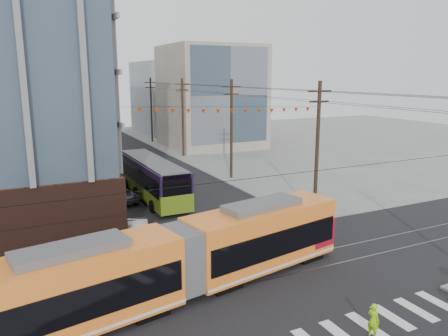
# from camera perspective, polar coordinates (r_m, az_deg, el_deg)

# --- Properties ---
(ground) EXTENTS (160.00, 160.00, 0.00)m
(ground) POSITION_cam_1_polar(r_m,az_deg,el_deg) (24.03, 11.59, -16.58)
(ground) COLOR slate
(bg_bldg_ne_near) EXTENTS (14.00, 14.00, 16.00)m
(bg_bldg_ne_near) POSITION_cam_1_polar(r_m,az_deg,el_deg) (70.89, -1.75, 9.28)
(bg_bldg_ne_near) COLOR gray
(bg_bldg_ne_near) RESTS_ON ground
(bg_bldg_nw_far) EXTENTS (16.00, 18.00, 20.00)m
(bg_bldg_nw_far) POSITION_cam_1_polar(r_m,az_deg,el_deg) (88.51, -27.03, 9.84)
(bg_bldg_nw_far) COLOR gray
(bg_bldg_nw_far) RESTS_ON ground
(bg_bldg_ne_far) EXTENTS (16.00, 16.00, 14.00)m
(bg_bldg_ne_far) POSITION_cam_1_polar(r_m,az_deg,el_deg) (90.19, -5.89, 9.17)
(bg_bldg_ne_far) COLOR #8C99A5
(bg_bldg_ne_far) RESTS_ON ground
(utility_pole_far) EXTENTS (0.30, 0.30, 11.00)m
(utility_pole_far) POSITION_cam_1_polar(r_m,az_deg,el_deg) (75.91, -9.47, 7.41)
(utility_pole_far) COLOR black
(utility_pole_far) RESTS_ON ground
(streetcar) EXTENTS (21.11, 6.78, 4.03)m
(streetcar) POSITION_cam_1_polar(r_m,az_deg,el_deg) (23.22, -5.58, -11.89)
(streetcar) COLOR orange
(streetcar) RESTS_ON ground
(city_bus) EXTENTS (3.06, 13.41, 3.79)m
(city_bus) POSITION_cam_1_polar(r_m,az_deg,el_deg) (41.60, -9.37, -1.35)
(city_bus) COLOR #211134
(city_bus) RESTS_ON ground
(parked_car_silver) EXTENTS (2.22, 4.22, 1.32)m
(parked_car_silver) POSITION_cam_1_polar(r_m,az_deg,el_deg) (32.48, -11.24, -7.53)
(parked_car_silver) COLOR #A4A4A4
(parked_car_silver) RESTS_ON ground
(parked_car_white) EXTENTS (3.44, 5.32, 1.43)m
(parked_car_white) POSITION_cam_1_polar(r_m,az_deg,el_deg) (39.63, -14.77, -4.03)
(parked_car_white) COLOR #BAAEAE
(parked_car_white) RESTS_ON ground
(parked_car_grey) EXTENTS (3.07, 5.15, 1.34)m
(parked_car_grey) POSITION_cam_1_polar(r_m,az_deg,el_deg) (41.15, -13.54, -3.44)
(parked_car_grey) COLOR #484B57
(parked_car_grey) RESTS_ON ground
(pedestrian) EXTENTS (0.46, 0.63, 1.61)m
(pedestrian) POSITION_cam_1_polar(r_m,az_deg,el_deg) (21.45, 18.94, -18.30)
(pedestrian) COLOR #8CE00B
(pedestrian) RESTS_ON ground
(jersey_barrier) EXTENTS (2.11, 4.19, 0.82)m
(jersey_barrier) POSITION_cam_1_polar(r_m,az_deg,el_deg) (37.96, 9.84, -4.99)
(jersey_barrier) COLOR gray
(jersey_barrier) RESTS_ON ground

